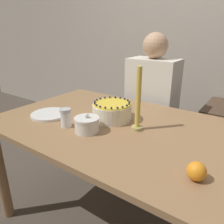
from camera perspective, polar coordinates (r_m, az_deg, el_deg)
The scene contains 10 objects.
ground_plane at distance 1.70m, azimuth 2.57°, elevation -27.07°, with size 12.00×12.00×0.00m, color #4C4238.
wall_behind at distance 2.45m, azimuth 22.45°, elevation 20.29°, with size 8.00×0.05×2.60m.
dining_table at distance 1.30m, azimuth 3.02°, elevation -7.86°, with size 1.55×0.92×0.74m.
cake at distance 1.32m, azimuth 0.00°, elevation 0.16°, with size 0.24×0.24×0.12m.
sugar_bowl at distance 1.17m, azimuth -6.57°, elevation -3.25°, with size 0.13×0.13×0.10m.
sugar_shaker at distance 1.25m, azimuth -11.99°, elevation -1.44°, with size 0.06×0.06×0.11m.
plate_stack at distance 1.45m, azimuth -15.98°, elevation -0.59°, with size 0.23×0.23×0.02m.
candle at distance 1.16m, azimuth 6.92°, elevation 2.04°, with size 0.06×0.06×0.35m.
orange_fruit_1 at distance 0.87m, azimuth 21.21°, elevation -14.22°, with size 0.07×0.07×0.07m.
person_man_blue_shirt at distance 1.93m, azimuth 10.03°, elevation -1.41°, with size 0.40×0.34×1.24m.
Camera 1 is at (0.60, -0.97, 1.26)m, focal length 35.00 mm.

